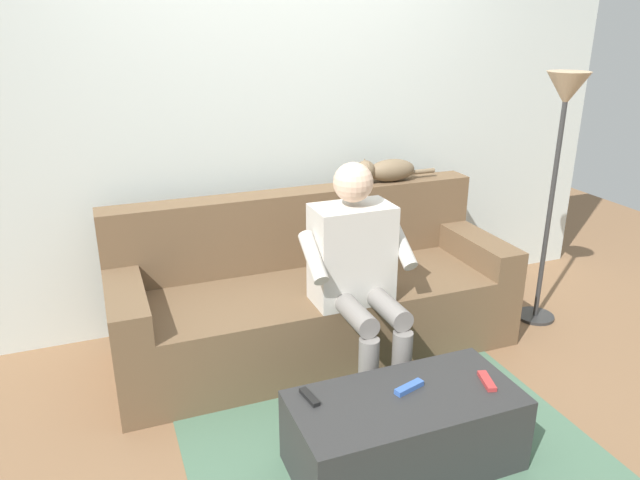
{
  "coord_description": "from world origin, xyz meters",
  "views": [
    {
      "loc": [
        1.12,
        2.84,
        1.86
      ],
      "look_at": [
        0.0,
        -0.03,
        0.71
      ],
      "focal_mm": 33.77,
      "sensor_mm": 36.0,
      "label": 1
    }
  ],
  "objects_px": {
    "remote_red": "(487,381)",
    "floor_lamp": "(562,122)",
    "cat_on_backrest": "(387,170)",
    "remote_black": "(309,397)",
    "couch": "(313,297)",
    "person_solo_seated": "(357,265)",
    "coffee_table": "(404,431)",
    "remote_blue": "(409,387)"
  },
  "relations": [
    {
      "from": "remote_blue",
      "to": "floor_lamp",
      "type": "bearing_deg",
      "value": 14.43
    },
    {
      "from": "couch",
      "to": "coffee_table",
      "type": "distance_m",
      "value": 1.13
    },
    {
      "from": "person_solo_seated",
      "to": "remote_black",
      "type": "distance_m",
      "value": 0.81
    },
    {
      "from": "couch",
      "to": "remote_red",
      "type": "distance_m",
      "value": 1.22
    },
    {
      "from": "person_solo_seated",
      "to": "remote_black",
      "type": "relative_size",
      "value": 9.12
    },
    {
      "from": "person_solo_seated",
      "to": "floor_lamp",
      "type": "relative_size",
      "value": 0.76
    },
    {
      "from": "cat_on_backrest",
      "to": "remote_red",
      "type": "bearing_deg",
      "value": 81.55
    },
    {
      "from": "cat_on_backrest",
      "to": "remote_black",
      "type": "relative_size",
      "value": 4.21
    },
    {
      "from": "person_solo_seated",
      "to": "remote_red",
      "type": "distance_m",
      "value": 0.86
    },
    {
      "from": "remote_black",
      "to": "remote_blue",
      "type": "xyz_separation_m",
      "value": [
        -0.42,
        0.09,
        0.0
      ]
    },
    {
      "from": "coffee_table",
      "to": "remote_blue",
      "type": "bearing_deg",
      "value": -132.01
    },
    {
      "from": "coffee_table",
      "to": "floor_lamp",
      "type": "distance_m",
      "value": 2.05
    },
    {
      "from": "cat_on_backrest",
      "to": "floor_lamp",
      "type": "bearing_deg",
      "value": 151.48
    },
    {
      "from": "floor_lamp",
      "to": "cat_on_backrest",
      "type": "bearing_deg",
      "value": -28.52
    },
    {
      "from": "cat_on_backrest",
      "to": "remote_blue",
      "type": "xyz_separation_m",
      "value": [
        0.55,
        1.34,
        -0.6
      ]
    },
    {
      "from": "remote_black",
      "to": "remote_red",
      "type": "xyz_separation_m",
      "value": [
        -0.77,
        0.17,
        0.0
      ]
    },
    {
      "from": "cat_on_backrest",
      "to": "couch",
      "type": "bearing_deg",
      "value": 23.79
    },
    {
      "from": "coffee_table",
      "to": "remote_red",
      "type": "bearing_deg",
      "value": 174.19
    },
    {
      "from": "couch",
      "to": "person_solo_seated",
      "type": "bearing_deg",
      "value": 102.37
    },
    {
      "from": "couch",
      "to": "cat_on_backrest",
      "type": "xyz_separation_m",
      "value": [
        -0.59,
        -0.26,
        0.65
      ]
    },
    {
      "from": "couch",
      "to": "person_solo_seated",
      "type": "height_order",
      "value": "person_solo_seated"
    },
    {
      "from": "coffee_table",
      "to": "cat_on_backrest",
      "type": "xyz_separation_m",
      "value": [
        -0.59,
        -1.38,
        0.78
      ]
    },
    {
      "from": "couch",
      "to": "remote_black",
      "type": "distance_m",
      "value": 1.06
    },
    {
      "from": "remote_blue",
      "to": "cat_on_backrest",
      "type": "bearing_deg",
      "value": 51.07
    },
    {
      "from": "coffee_table",
      "to": "remote_blue",
      "type": "height_order",
      "value": "remote_blue"
    },
    {
      "from": "person_solo_seated",
      "to": "remote_red",
      "type": "bearing_deg",
      "value": 110.99
    },
    {
      "from": "cat_on_backrest",
      "to": "remote_blue",
      "type": "relative_size",
      "value": 3.73
    },
    {
      "from": "couch",
      "to": "cat_on_backrest",
      "type": "height_order",
      "value": "cat_on_backrest"
    },
    {
      "from": "remote_red",
      "to": "floor_lamp",
      "type": "bearing_deg",
      "value": 146.4
    },
    {
      "from": "coffee_table",
      "to": "remote_red",
      "type": "height_order",
      "value": "remote_red"
    },
    {
      "from": "remote_blue",
      "to": "floor_lamp",
      "type": "height_order",
      "value": "floor_lamp"
    },
    {
      "from": "cat_on_backrest",
      "to": "coffee_table",
      "type": "bearing_deg",
      "value": 66.91
    },
    {
      "from": "couch",
      "to": "coffee_table",
      "type": "xyz_separation_m",
      "value": [
        0.0,
        1.12,
        -0.13
      ]
    },
    {
      "from": "coffee_table",
      "to": "remote_blue",
      "type": "xyz_separation_m",
      "value": [
        -0.03,
        -0.04,
        0.19
      ]
    },
    {
      "from": "person_solo_seated",
      "to": "floor_lamp",
      "type": "xyz_separation_m",
      "value": [
        -1.38,
        -0.19,
        0.62
      ]
    },
    {
      "from": "remote_black",
      "to": "cat_on_backrest",
      "type": "bearing_deg",
      "value": -46.41
    },
    {
      "from": "cat_on_backrest",
      "to": "remote_red",
      "type": "relative_size",
      "value": 3.9
    },
    {
      "from": "remote_black",
      "to": "remote_blue",
      "type": "distance_m",
      "value": 0.43
    },
    {
      "from": "couch",
      "to": "cat_on_backrest",
      "type": "bearing_deg",
      "value": -156.21
    },
    {
      "from": "floor_lamp",
      "to": "couch",
      "type": "bearing_deg",
      "value": -8.53
    },
    {
      "from": "coffee_table",
      "to": "cat_on_backrest",
      "type": "height_order",
      "value": "cat_on_backrest"
    },
    {
      "from": "remote_black",
      "to": "remote_blue",
      "type": "relative_size",
      "value": 0.89
    }
  ]
}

